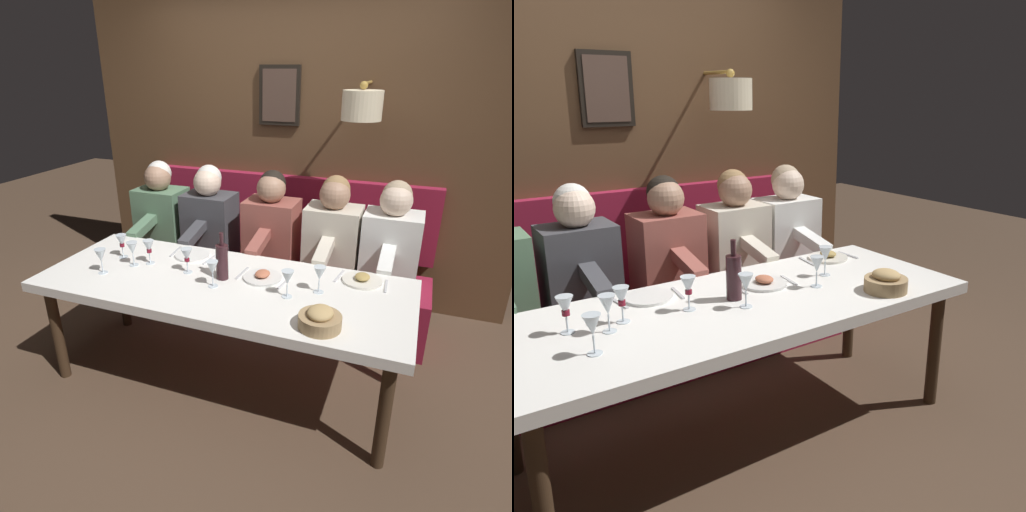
{
  "view_description": "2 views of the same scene",
  "coord_description": "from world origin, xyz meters",
  "views": [
    {
      "loc": [
        -2.19,
        -1.05,
        1.96
      ],
      "look_at": [
        0.05,
        -0.2,
        0.92
      ],
      "focal_mm": 31.0,
      "sensor_mm": 36.0,
      "label": 1
    },
    {
      "loc": [
        -2.1,
        1.27,
        1.7
      ],
      "look_at": [
        0.05,
        -0.2,
        0.92
      ],
      "focal_mm": 38.05,
      "sensor_mm": 36.0,
      "label": 2
    }
  ],
  "objects": [
    {
      "name": "wine_glass_3",
      "position": [
        0.07,
        0.56,
        0.86
      ],
      "size": [
        0.07,
        0.07,
        0.16
      ],
      "color": "silver",
      "rests_on": "dining_table"
    },
    {
      "name": "place_setting_2",
      "position": [
        0.3,
        -0.8,
        0.75
      ],
      "size": [
        0.24,
        0.32,
        0.05
      ],
      "color": "silver",
      "rests_on": "dining_table"
    },
    {
      "name": "diner_nearest",
      "position": [
        0.88,
        -0.91,
        0.82
      ],
      "size": [
        0.6,
        0.4,
        0.79
      ],
      "color": "white",
      "rests_on": "banquette_bench"
    },
    {
      "name": "wine_bottle",
      "position": [
        0.04,
        0.02,
        0.86
      ],
      "size": [
        0.08,
        0.08,
        0.3
      ],
      "color": "#33191E",
      "rests_on": "dining_table"
    },
    {
      "name": "bread_bowl",
      "position": [
        -0.3,
        -0.68,
        0.79
      ],
      "size": [
        0.22,
        0.22,
        0.12
      ],
      "color": "#9E7F56",
      "rests_on": "dining_table"
    },
    {
      "name": "back_wall_panel",
      "position": [
        1.46,
        -0.01,
        1.37
      ],
      "size": [
        0.59,
        3.68,
        2.9
      ],
      "color": "brown",
      "rests_on": "ground_plane"
    },
    {
      "name": "wine_glass_1",
      "position": [
        0.04,
        0.26,
        0.86
      ],
      "size": [
        0.07,
        0.07,
        0.16
      ],
      "color": "silver",
      "rests_on": "dining_table"
    },
    {
      "name": "banquette_bench",
      "position": [
        0.89,
        0.0,
        0.23
      ],
      "size": [
        0.52,
        2.48,
        0.45
      ],
      "primitive_type": "cube",
      "color": "maroon",
      "rests_on": "ground_plane"
    },
    {
      "name": "wine_glass_2",
      "position": [
        0.1,
        0.79,
        0.86
      ],
      "size": [
        0.07,
        0.07,
        0.16
      ],
      "color": "silver",
      "rests_on": "dining_table"
    },
    {
      "name": "wine_glass_7",
      "position": [
        -0.05,
        -0.43,
        0.86
      ],
      "size": [
        0.07,
        0.07,
        0.16
      ],
      "color": "silver",
      "rests_on": "dining_table"
    },
    {
      "name": "wine_glass_4",
      "position": [
        0.01,
        0.65,
        0.86
      ],
      "size": [
        0.07,
        0.07,
        0.16
      ],
      "color": "silver",
      "rests_on": "dining_table"
    },
    {
      "name": "diner_far",
      "position": [
        0.88,
        0.52,
        0.82
      ],
      "size": [
        0.6,
        0.4,
        0.79
      ],
      "color": "#3D3D42",
      "rests_on": "banquette_bench"
    },
    {
      "name": "diner_middle",
      "position": [
        0.88,
        -0.01,
        0.82
      ],
      "size": [
        0.6,
        0.4,
        0.79
      ],
      "color": "#934C42",
      "rests_on": "banquette_bench"
    },
    {
      "name": "place_setting_0",
      "position": [
        0.28,
        0.36,
        0.75
      ],
      "size": [
        0.24,
        0.32,
        0.01
      ],
      "color": "white",
      "rests_on": "dining_table"
    },
    {
      "name": "wine_glass_5",
      "position": [
        -0.08,
        0.02,
        0.86
      ],
      "size": [
        0.07,
        0.07,
        0.16
      ],
      "color": "silver",
      "rests_on": "dining_table"
    },
    {
      "name": "place_setting_1",
      "position": [
        0.12,
        -0.22,
        0.75
      ],
      "size": [
        0.24,
        0.32,
        0.05
      ],
      "color": "silver",
      "rests_on": "dining_table"
    },
    {
      "name": "dining_table",
      "position": [
        0.0,
        0.0,
        0.67
      ],
      "size": [
        0.9,
        2.28,
        0.74
      ],
      "color": "white",
      "rests_on": "ground_plane"
    },
    {
      "name": "ground_plane",
      "position": [
        0.0,
        0.0,
        0.0
      ],
      "size": [
        12.0,
        12.0,
        0.0
      ],
      "primitive_type": "plane",
      "color": "#4C3828"
    },
    {
      "name": "diner_near",
      "position": [
        0.88,
        -0.49,
        0.82
      ],
      "size": [
        0.6,
        0.4,
        0.79
      ],
      "color": "beige",
      "rests_on": "banquette_bench"
    },
    {
      "name": "wine_glass_0",
      "position": [
        0.07,
        -0.58,
        0.86
      ],
      "size": [
        0.07,
        0.07,
        0.16
      ],
      "color": "silver",
      "rests_on": "dining_table"
    },
    {
      "name": "wine_glass_6",
      "position": [
        -0.16,
        0.76,
        0.86
      ],
      "size": [
        0.07,
        0.07,
        0.16
      ],
      "color": "silver",
      "rests_on": "dining_table"
    }
  ]
}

